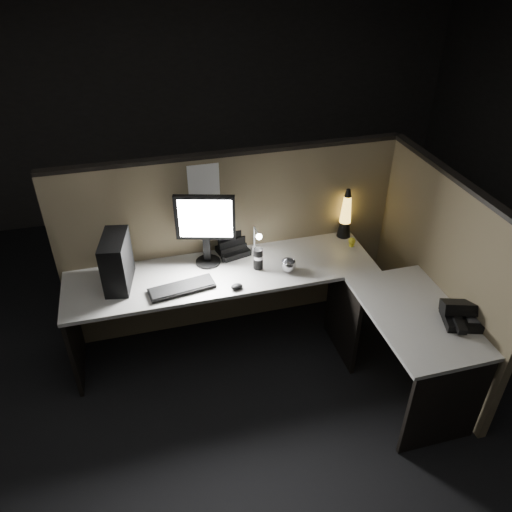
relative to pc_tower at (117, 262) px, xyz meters
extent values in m
plane|color=black|center=(0.88, -0.65, -0.92)|extent=(6.00, 6.00, 0.00)
plane|color=#282623|center=(0.88, 2.35, 0.43)|extent=(6.00, 0.00, 6.00)
cube|color=#6C6444|center=(0.88, 0.28, -0.17)|extent=(2.66, 0.06, 1.50)
cube|color=#6C6444|center=(2.21, -0.55, -0.17)|extent=(0.06, 1.66, 1.50)
cube|color=beige|center=(0.73, -0.05, -0.20)|extent=(2.30, 0.60, 0.03)
cube|color=beige|center=(1.88, -0.85, -0.20)|extent=(0.60, 1.00, 0.03)
cube|color=black|center=(-0.40, -0.05, -0.57)|extent=(0.03, 0.55, 0.70)
cube|color=black|center=(1.88, -1.33, -0.57)|extent=(0.55, 0.03, 0.70)
cube|color=black|center=(1.60, -0.35, -0.57)|extent=(0.03, 0.55, 0.70)
cube|color=black|center=(0.00, 0.00, 0.00)|extent=(0.23, 0.39, 0.38)
cylinder|color=black|center=(0.65, 0.10, -0.18)|extent=(0.19, 0.19, 0.02)
cube|color=black|center=(0.65, 0.12, -0.07)|extent=(0.06, 0.05, 0.21)
cube|color=black|center=(0.65, 0.11, 0.20)|extent=(0.43, 0.15, 0.35)
cube|color=white|center=(0.65, 0.09, 0.20)|extent=(0.37, 0.11, 0.30)
cube|color=black|center=(0.41, -0.18, -0.18)|extent=(0.48, 0.22, 0.02)
ellipsoid|color=black|center=(0.79, -0.27, -0.17)|extent=(0.09, 0.07, 0.03)
cube|color=white|center=(1.03, 0.16, -0.17)|extent=(0.04, 0.05, 0.03)
cylinder|color=white|center=(1.03, 0.16, -0.06)|extent=(0.01, 0.01, 0.19)
cylinder|color=white|center=(1.03, 0.10, 0.03)|extent=(0.01, 0.13, 0.01)
sphere|color=white|center=(1.03, 0.02, 0.03)|extent=(0.05, 0.05, 0.05)
cube|color=black|center=(0.87, 0.17, -0.17)|extent=(0.26, 0.24, 0.04)
cube|color=black|center=(0.87, 0.14, -0.13)|extent=(0.22, 0.07, 0.08)
cube|color=black|center=(0.87, 0.24, -0.10)|extent=(0.22, 0.07, 0.15)
cone|color=black|center=(1.80, 0.19, -0.12)|extent=(0.11, 0.11, 0.13)
cone|color=yellow|center=(1.80, 0.19, 0.06)|extent=(0.09, 0.09, 0.23)
sphere|color=#866013|center=(1.80, 0.19, -0.01)|extent=(0.05, 0.05, 0.05)
sphere|color=#866013|center=(1.80, 0.19, 0.07)|extent=(0.03, 0.03, 0.03)
cone|color=black|center=(1.80, 0.19, 0.20)|extent=(0.06, 0.06, 0.06)
cylinder|color=black|center=(1.00, -0.07, -0.11)|extent=(0.07, 0.07, 0.17)
imported|color=silver|center=(1.21, -0.16, -0.15)|extent=(0.13, 0.13, 0.09)
sphere|color=yellow|center=(1.80, 0.03, -0.14)|extent=(0.06, 0.06, 0.06)
cube|color=white|center=(0.68, 0.25, 0.38)|extent=(0.23, 0.00, 0.33)
cube|color=black|center=(2.12, -1.00, -0.16)|extent=(0.30, 0.28, 0.05)
cube|color=black|center=(2.12, -0.96, -0.10)|extent=(0.28, 0.22, 0.11)
cube|color=black|center=(2.05, -1.05, -0.13)|extent=(0.11, 0.19, 0.04)
cube|color=#3F3F42|center=(2.18, -1.03, -0.13)|extent=(0.14, 0.14, 0.00)
camera|label=1|loc=(0.20, -3.01, 1.98)|focal=35.00mm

